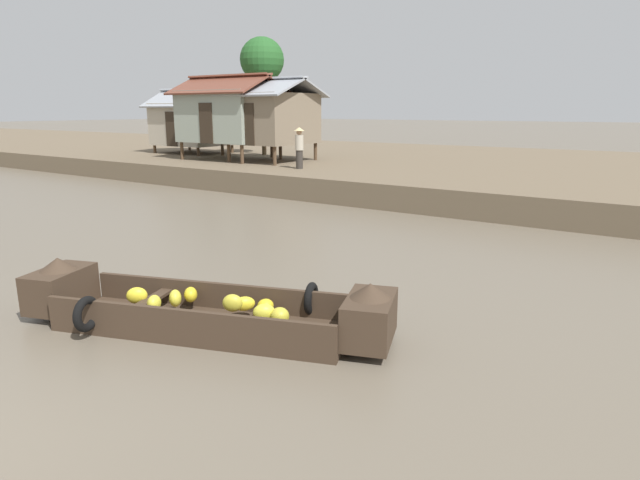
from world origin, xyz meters
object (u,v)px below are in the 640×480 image
at_px(stilt_house_mid_left, 230,115).
at_px(stilt_house_mid_right, 272,117).
at_px(stilt_house_left, 192,123).
at_px(palm_tree_near, 262,61).
at_px(vendor_person, 299,146).
at_px(banana_boat, 204,309).

relative_size(stilt_house_mid_left, stilt_house_mid_right, 1.24).
height_order(stilt_house_left, palm_tree_near, palm_tree_near).
relative_size(stilt_house_mid_right, vendor_person, 2.41).
relative_size(stilt_house_mid_left, palm_tree_near, 0.83).
bearing_deg(palm_tree_near, banana_boat, -52.77).
height_order(stilt_house_left, vendor_person, stilt_house_left).
relative_size(stilt_house_left, stilt_house_mid_right, 1.12).
xyz_separation_m(stilt_house_left, vendor_person, (9.74, -3.38, -0.71)).
xyz_separation_m(stilt_house_left, stilt_house_mid_right, (6.76, -1.37, 0.38)).
distance_m(stilt_house_left, vendor_person, 10.34).
bearing_deg(stilt_house_mid_left, vendor_person, -17.00).
bearing_deg(banana_boat, palm_tree_near, 127.23).
bearing_deg(palm_tree_near, vendor_person, -39.11).
height_order(banana_boat, stilt_house_mid_left, stilt_house_mid_left).
distance_m(stilt_house_left, stilt_house_mid_left, 4.87).
height_order(banana_boat, vendor_person, vendor_person).
bearing_deg(palm_tree_near, stilt_house_mid_right, -44.04).
bearing_deg(stilt_house_mid_right, stilt_house_left, 168.55).
bearing_deg(vendor_person, banana_boat, -59.63).
bearing_deg(stilt_house_left, vendor_person, -19.14).
height_order(stilt_house_mid_left, stilt_house_mid_right, stilt_house_mid_left).
height_order(stilt_house_left, stilt_house_mid_right, stilt_house_mid_right).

